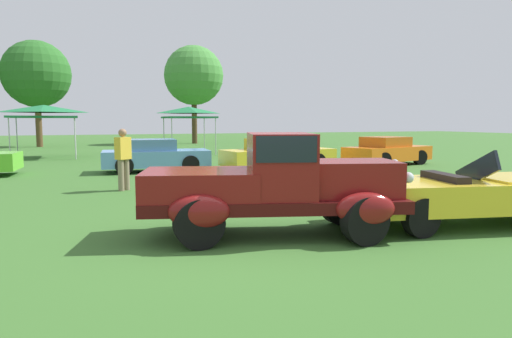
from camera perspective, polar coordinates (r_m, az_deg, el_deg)
ground_plane at (r=7.43m, az=-0.58°, el=-8.79°), size 120.00×120.00×0.00m
feature_pickup_truck at (r=7.54m, az=2.45°, el=-1.87°), size 4.47×2.71×1.70m
neighbor_convertible at (r=9.26m, az=25.10°, el=-2.75°), size 4.41×2.53×1.40m
show_car_skyblue at (r=17.52m, az=-12.45°, el=1.64°), size 4.04×2.04×1.22m
show_car_yellow at (r=17.82m, az=2.76°, el=1.85°), size 4.59×2.20×1.22m
show_car_orange at (r=20.49m, az=16.14°, el=2.16°), size 4.30×2.60×1.22m
spectator_by_row at (r=12.94m, az=-16.27°, el=1.42°), size 0.46×0.44×1.69m
canopy_tent_left_field at (r=25.75m, az=-25.01°, el=6.64°), size 3.20×3.20×2.71m
canopy_tent_center_field at (r=26.58m, az=-8.41°, el=7.10°), size 2.73×2.73×2.71m
treeline_center at (r=37.19m, az=-25.78°, el=10.62°), size 4.79×4.79×7.67m
treeline_mid_right at (r=39.02m, az=-7.79°, el=11.49°), size 4.91×4.91×8.12m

